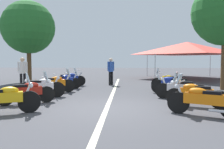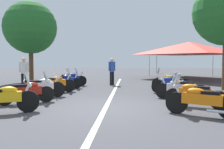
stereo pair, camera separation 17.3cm
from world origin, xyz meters
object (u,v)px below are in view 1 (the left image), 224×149
motorcycle_left_row_2 (41,87)px  traffic_cone_0 (43,84)px  motorcycle_left_row_3 (54,84)px  event_tent (187,48)px  motorcycle_left_row_4 (63,81)px  motorcycle_right_row_0 (203,100)px  motorcycle_left_row_5 (69,79)px  motorcycle_left_row_0 (4,98)px  motorcycle_right_row_1 (195,94)px  traffic_cone_1 (36,85)px  bystander_2 (111,69)px  motorcycle_right_row_4 (170,82)px  motorcycle_right_row_2 (181,88)px  roadside_tree_0 (28,27)px  motorcycle_right_row_3 (172,84)px  bystander_0 (23,70)px  motorcycle_left_row_1 (27,92)px

motorcycle_left_row_2 → traffic_cone_0: (2.92, 1.00, -0.18)m
motorcycle_left_row_3 → event_tent: bearing=16.9°
motorcycle_left_row_4 → motorcycle_right_row_0: size_ratio=1.00×
motorcycle_left_row_3 → motorcycle_left_row_5: 2.75m
motorcycle_left_row_0 → motorcycle_right_row_0: (0.17, -5.83, -0.01)m
motorcycle_right_row_1 → event_tent: size_ratio=0.28×
motorcycle_right_row_0 → traffic_cone_1: (5.24, 7.07, -0.18)m
motorcycle_left_row_0 → bystander_2: size_ratio=1.16×
motorcycle_left_row_2 → bystander_2: bearing=37.9°
motorcycle_left_row_0 → motorcycle_right_row_4: bearing=21.0°
motorcycle_left_row_4 → motorcycle_right_row_2: size_ratio=0.96×
motorcycle_left_row_2 → motorcycle_left_row_3: bearing=62.2°
motorcycle_right_row_2 → motorcycle_right_row_0: bearing=112.0°
motorcycle_right_row_0 → traffic_cone_0: 8.88m
motorcycle_right_row_1 → roadside_tree_0: bearing=-19.1°
motorcycle_right_row_1 → motorcycle_right_row_3: size_ratio=1.01×
motorcycle_left_row_0 → bystander_0: 6.20m
motorcycle_left_row_4 → traffic_cone_1: bearing=172.6°
motorcycle_left_row_1 → motorcycle_left_row_2: bearing=57.7°
motorcycle_left_row_1 → motorcycle_right_row_3: motorcycle_left_row_1 is taller
motorcycle_right_row_0 → motorcycle_right_row_4: (5.61, -0.13, 0.00)m
motorcycle_left_row_3 → roadside_tree_0: size_ratio=0.33×
motorcycle_left_row_4 → motorcycle_right_row_2: bearing=-52.5°
motorcycle_left_row_0 → motorcycle_right_row_2: (2.90, -5.86, -0.02)m
motorcycle_left_row_5 → event_tent: 11.19m
motorcycle_left_row_3 → motorcycle_right_row_1: size_ratio=0.99×
traffic_cone_0 → bystander_0: bearing=92.5°
motorcycle_right_row_4 → bystander_2: bystander_2 is taller
motorcycle_left_row_0 → traffic_cone_0: motorcycle_left_row_0 is taller
motorcycle_right_row_1 → bystander_2: bearing=-40.5°
motorcycle_left_row_1 → motorcycle_left_row_2: size_ratio=0.96×
motorcycle_left_row_2 → event_tent: event_tent is taller
motorcycle_left_row_4 → motorcycle_left_row_0: bearing=-116.6°
traffic_cone_0 → event_tent: bearing=-51.6°
motorcycle_left_row_2 → bystander_0: bearing=101.8°
motorcycle_left_row_0 → motorcycle_right_row_1: 6.19m
motorcycle_right_row_3 → roadside_tree_0: bearing=-9.8°
motorcycle_left_row_4 → bystander_2: size_ratio=1.10×
motorcycle_left_row_5 → motorcycle_right_row_0: size_ratio=1.00×
motorcycle_left_row_0 → motorcycle_right_row_1: (1.49, -6.01, -0.02)m
bystander_0 → motorcycle_left_row_4: bearing=-109.7°
motorcycle_left_row_5 → bystander_2: bearing=-10.8°
motorcycle_left_row_0 → roadside_tree_0: size_ratio=0.34×
motorcycle_left_row_1 → traffic_cone_1: (3.81, 1.23, -0.17)m
motorcycle_right_row_3 → bystander_0: bearing=10.8°
motorcycle_left_row_4 → bystander_2: (2.21, -2.50, 0.58)m
motorcycle_right_row_4 → traffic_cone_0: 6.96m
motorcycle_right_row_0 → roadside_tree_0: 14.04m
motorcycle_right_row_4 → bystander_0: bystander_0 is taller
motorcycle_right_row_1 → motorcycle_right_row_4: bearing=-67.0°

